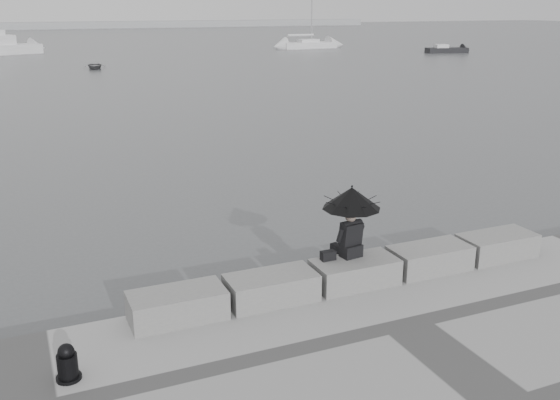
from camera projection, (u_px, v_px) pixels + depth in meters
name	position (u px, v px, depth m)	size (l,w,h in m)	color
ground	(342.00, 299.00, 12.31)	(360.00, 360.00, 0.00)	#484B4E
stone_block_far_left	(177.00, 306.00, 10.40)	(1.60, 0.80, 0.50)	slate
stone_block_left	(271.00, 288.00, 11.04)	(1.60, 0.80, 0.50)	slate
stone_block_centre	(355.00, 272.00, 11.69)	(1.60, 0.80, 0.50)	slate
stone_block_right	(429.00, 258.00, 12.34)	(1.60, 0.80, 0.50)	slate
stone_block_far_right	(497.00, 246.00, 12.98)	(1.60, 0.80, 0.50)	slate
seated_person	(352.00, 206.00, 11.52)	(1.10, 1.10, 1.39)	black
bag	(328.00, 256.00, 11.60)	(0.27, 0.16, 0.18)	black
mooring_bollard	(68.00, 365.00, 8.71)	(0.36, 0.36, 0.56)	black
sailboat_right	(308.00, 44.00, 82.99)	(7.51, 2.55, 12.90)	white
motor_cruiser	(3.00, 47.00, 72.54)	(8.86, 5.55, 4.50)	white
small_motorboat	(447.00, 50.00, 75.39)	(5.24, 2.67, 1.10)	black
dinghy	(95.00, 66.00, 56.49)	(2.82, 1.19, 0.48)	slate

